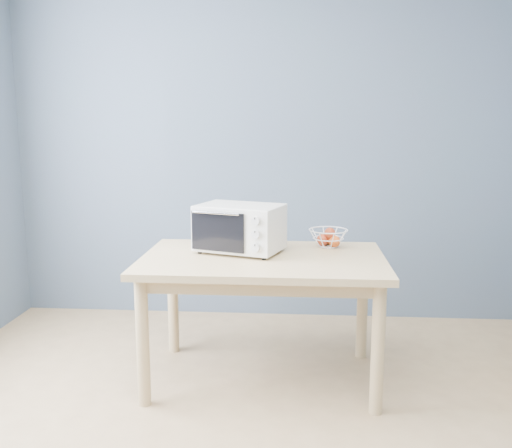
{
  "coord_description": "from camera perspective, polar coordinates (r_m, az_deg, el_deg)",
  "views": [
    {
      "loc": [
        0.2,
        -2.12,
        1.51
      ],
      "look_at": [
        -0.04,
        1.13,
        0.93
      ],
      "focal_mm": 40.0,
      "sensor_mm": 36.0,
      "label": 1
    }
  ],
  "objects": [
    {
      "name": "toaster_oven",
      "position": [
        3.38,
        -1.95,
        -0.32
      ],
      "size": [
        0.56,
        0.46,
        0.29
      ],
      "rotation": [
        0.0,
        0.0,
        -0.32
      ],
      "color": "silver",
      "rests_on": "dining_table"
    },
    {
      "name": "fruit_basket",
      "position": [
        3.56,
        7.27,
        -1.33
      ],
      "size": [
        0.29,
        0.29,
        0.12
      ],
      "rotation": [
        0.0,
        0.0,
        0.24
      ],
      "color": "white",
      "rests_on": "dining_table"
    },
    {
      "name": "room",
      "position": [
        2.14,
        -1.15,
        4.38
      ],
      "size": [
        4.01,
        4.51,
        2.61
      ],
      "color": "tan",
      "rests_on": "ground"
    },
    {
      "name": "dining_table",
      "position": [
        3.32,
        0.71,
        -4.97
      ],
      "size": [
        1.4,
        0.9,
        0.75
      ],
      "color": "tan",
      "rests_on": "ground"
    }
  ]
}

